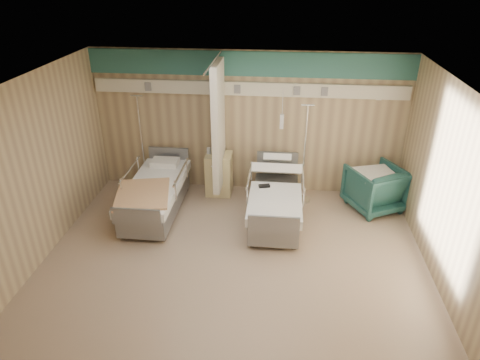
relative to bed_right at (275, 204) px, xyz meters
name	(u,v)px	position (x,y,z in m)	size (l,w,h in m)	color
ground	(234,261)	(-0.60, -1.30, -0.32)	(6.00, 5.00, 0.00)	gray
room_walls	(233,146)	(-0.63, -1.05, 1.55)	(6.04, 5.04, 2.82)	tan
bed_right	(275,204)	(0.00, 0.00, 0.00)	(1.00, 2.16, 0.63)	white
bed_left	(156,198)	(-2.20, 0.00, 0.00)	(1.00, 2.16, 0.63)	white
bedside_cabinet	(219,174)	(-1.15, 0.90, 0.11)	(0.50, 0.48, 0.85)	#D4C284
visitor_armchair	(375,188)	(1.85, 0.60, 0.11)	(0.91, 0.93, 0.85)	#1E4D4A
waffle_blanket	(377,165)	(1.81, 0.62, 0.57)	(0.69, 0.61, 0.08)	white
iv_stand_right	(302,182)	(0.50, 0.75, 0.09)	(0.35, 0.35, 1.95)	silver
iv_stand_left	(145,171)	(-2.68, 0.91, 0.09)	(0.35, 0.35, 1.99)	silver
call_remote	(264,186)	(-0.21, 0.05, 0.34)	(0.20, 0.09, 0.04)	black
tan_blanket	(143,194)	(-2.27, -0.46, 0.33)	(0.88, 1.11, 0.04)	tan
toiletry_bag	(218,151)	(-1.16, 0.93, 0.60)	(0.22, 0.14, 0.12)	black
white_cup	(209,151)	(-1.35, 0.92, 0.59)	(0.08, 0.08, 0.12)	white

